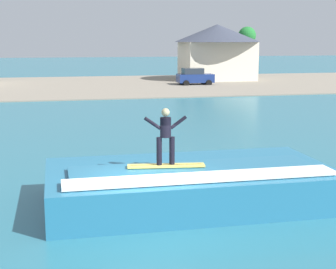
{
  "coord_description": "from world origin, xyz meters",
  "views": [
    {
      "loc": [
        -2.42,
        -13.46,
        4.97
      ],
      "look_at": [
        1.53,
        4.45,
        1.58
      ],
      "focal_mm": 55.71,
      "sensor_mm": 36.0,
      "label": 1
    }
  ],
  "objects": [
    {
      "name": "surfboard",
      "position": [
        0.74,
        1.13,
        1.28
      ],
      "size": [
        2.31,
        0.65,
        0.06
      ],
      "color": "#EAD159",
      "rests_on": "wave_crest"
    },
    {
      "name": "wave_crest",
      "position": [
        1.53,
        1.37,
        0.59
      ],
      "size": [
        8.55,
        4.47,
        1.25
      ],
      "color": "#246B8F",
      "rests_on": "ground_plane"
    },
    {
      "name": "shoreline_bank",
      "position": [
        0.0,
        42.4,
        0.05
      ],
      "size": [
        120.0,
        26.13,
        0.09
      ],
      "color": "gray",
      "rests_on": "ground_plane"
    },
    {
      "name": "ground_plane",
      "position": [
        0.0,
        0.0,
        0.0
      ],
      "size": [
        260.0,
        260.0,
        0.0
      ],
      "primitive_type": "plane",
      "color": "#276A7D"
    },
    {
      "name": "car_far_shore",
      "position": [
        12.46,
        40.75,
        0.94
      ],
      "size": [
        3.84,
        2.14,
        1.86
      ],
      "color": "navy",
      "rests_on": "ground_plane"
    },
    {
      "name": "house_gabled_white",
      "position": [
        16.73,
        46.41,
        3.88
      ],
      "size": [
        10.13,
        10.13,
        6.62
      ],
      "color": "beige",
      "rests_on": "ground_plane"
    },
    {
      "name": "surfer",
      "position": [
        0.73,
        1.14,
        2.25
      ],
      "size": [
        1.27,
        0.32,
        1.67
      ],
      "color": "black",
      "rests_on": "surfboard"
    },
    {
      "name": "tree_tall_bare",
      "position": [
        21.44,
        48.96,
        5.13
      ],
      "size": [
        2.22,
        2.22,
        6.44
      ],
      "color": "brown",
      "rests_on": "ground_plane"
    }
  ]
}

